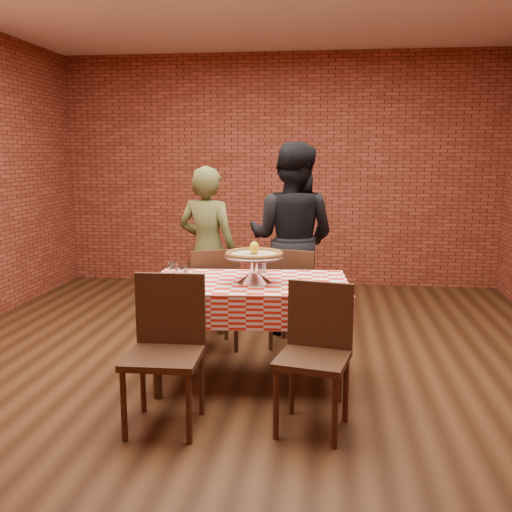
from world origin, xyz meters
name	(u,v)px	position (x,y,z in m)	size (l,w,h in m)	color
ground	(245,365)	(0.00, 0.00, 0.00)	(6.00, 6.00, 0.00)	black
back_wall	(278,171)	(0.00, 3.00, 1.45)	(5.50, 5.50, 0.00)	maroon
table	(250,332)	(0.08, -0.32, 0.38)	(1.39, 0.83, 0.75)	#452817
tablecloth	(250,297)	(0.08, -0.32, 0.64)	(1.43, 0.87, 0.24)	red
pizza_stand	(254,269)	(0.12, -0.35, 0.85)	(0.44, 0.44, 0.19)	silver
pizza	(254,255)	(0.12, -0.35, 0.96)	(0.41, 0.41, 0.03)	beige
lemon	(254,248)	(0.12, -0.35, 1.01)	(0.07, 0.07, 0.09)	yellow
water_glass_left	(183,276)	(-0.38, -0.47, 0.82)	(0.08, 0.08, 0.12)	white
water_glass_right	(173,271)	(-0.49, -0.30, 0.82)	(0.08, 0.08, 0.12)	white
side_plate	(310,284)	(0.52, -0.38, 0.76)	(0.15, 0.15, 0.01)	white
sweetener_packet_a	(329,288)	(0.65, -0.47, 0.76)	(0.05, 0.04, 0.01)	white
sweetener_packet_b	(338,285)	(0.71, -0.37, 0.76)	(0.05, 0.04, 0.01)	white
condiment_caddy	(259,263)	(0.11, -0.02, 0.83)	(0.11, 0.09, 0.15)	silver
chair_near_left	(163,355)	(-0.34, -1.11, 0.46)	(0.45, 0.45, 0.93)	#452817
chair_near_right	(313,361)	(0.56, -1.04, 0.44)	(0.41, 0.41, 0.89)	#452817
chair_far_left	(211,298)	(-0.35, 0.37, 0.44)	(0.41, 0.41, 0.89)	#452817
chair_far_right	(296,297)	(0.38, 0.50, 0.44)	(0.41, 0.41, 0.88)	#452817
diner_olive	(208,250)	(-0.47, 0.85, 0.78)	(0.57, 0.37, 1.56)	#4E5129
diner_black	(292,239)	(0.30, 0.94, 0.88)	(0.86, 0.67, 1.77)	black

